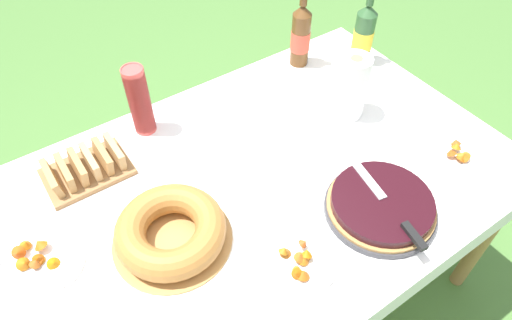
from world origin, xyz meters
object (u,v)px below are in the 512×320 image
Objects in this scene: snack_plate_near at (464,158)px; berry_tart at (381,206)px; cider_bottle_amber at (301,35)px; cup_stack at (139,101)px; snack_plate_left at (40,261)px; snack_plate_right at (301,260)px; paper_towel_roll at (351,87)px; bread_board at (86,168)px; bundt_cake at (171,231)px; serving_knife at (390,206)px; cider_bottle_green at (364,34)px.

berry_tart is at bearing 178.79° from snack_plate_near.
cider_bottle_amber reaches higher than berry_tart.
cup_stack is 1.12× the size of snack_plate_left.
snack_plate_left is 0.70m from snack_plate_right.
cup_stack is at bearing 34.99° from snack_plate_left.
paper_towel_roll is at bearing -27.53° from cup_stack.
cider_bottle_amber is 1.18m from snack_plate_left.
cider_bottle_amber is 1.27× the size of bread_board.
berry_tart is at bearing -24.97° from bundt_cake.
serving_knife is at bearing -5.18° from snack_plate_right.
snack_plate_right is (-0.29, 0.03, -0.05)m from serving_knife.
snack_plate_right is 0.77× the size of bread_board.
cup_stack reaches higher than snack_plate_near.
cider_bottle_amber is at bearing 98.41° from snack_plate_near.
berry_tart is 1.63× the size of snack_plate_right.
cup_stack reaches higher than bundt_cake.
cider_bottle_green is 0.62m from snack_plate_near.
berry_tart is at bearing -109.97° from cider_bottle_amber.
serving_knife is 0.38m from snack_plate_near.
bundt_cake is at bearing -170.58° from paper_towel_roll.
snack_plate_near is 0.43m from paper_towel_roll.
snack_plate_near is at bearing -81.59° from cider_bottle_amber.
cider_bottle_green is (0.88, -0.12, -0.00)m from cup_stack.
snack_plate_near is 1.30m from snack_plate_left.
serving_knife is 1.68× the size of snack_plate_near.
paper_towel_roll is (1.09, -0.01, 0.10)m from snack_plate_left.
snack_plate_right is at bearing -45.63° from bundt_cake.
berry_tart is 0.60m from bundt_cake.
berry_tart is 1.47× the size of snack_plate_near.
serving_knife is 1.64× the size of snack_plate_left.
cider_bottle_amber is at bearing 52.32° from snack_plate_right.
bundt_cake is 1.31× the size of cup_stack.
snack_plate_near is at bearing -76.08° from serving_knife.
paper_towel_roll reaches higher than bread_board.
cider_bottle_amber is (0.26, 0.72, 0.10)m from berry_tart.
serving_knife is 1.87× the size of snack_plate_right.
serving_knife is 1.60× the size of paper_towel_roll.
berry_tart is at bearing -128.56° from cider_bottle_green.
bundt_cake is 1.01× the size of cider_bottle_amber.
snack_plate_left reaches higher than snack_plate_near.
snack_plate_near is at bearing -16.01° from bundt_cake.
cider_bottle_amber is at bearing -8.94° from serving_knife.
paper_towel_roll is at bearing -140.61° from cider_bottle_green.
cider_bottle_amber is (0.67, 0.01, -0.00)m from cup_stack.
serving_knife is 1.12× the size of bundt_cake.
bundt_cake is at bearing 73.05° from serving_knife.
cup_stack is 0.73m from snack_plate_right.
cider_bottle_amber reaches higher than snack_plate_near.
bundt_cake is 0.39m from bread_board.
berry_tart is 1.43× the size of snack_plate_left.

